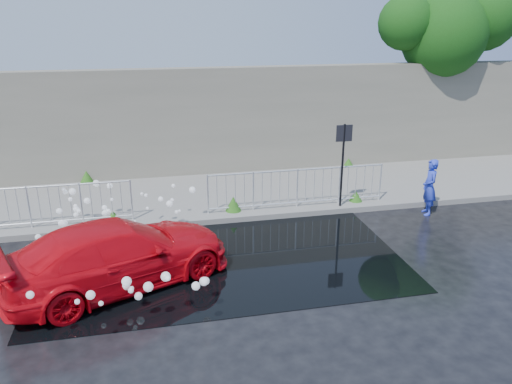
# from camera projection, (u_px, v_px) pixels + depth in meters

# --- Properties ---
(ground) EXTENTS (90.00, 90.00, 0.00)m
(ground) POSITION_uv_depth(u_px,v_px,m) (205.00, 280.00, 10.44)
(ground) COLOR black
(ground) RESTS_ON ground
(pavement) EXTENTS (30.00, 4.00, 0.15)m
(pavement) POSITION_uv_depth(u_px,v_px,m) (185.00, 197.00, 15.02)
(pavement) COLOR gray
(pavement) RESTS_ON ground
(curb) EXTENTS (30.00, 0.25, 0.16)m
(curb) POSITION_uv_depth(u_px,v_px,m) (191.00, 222.00, 13.17)
(curb) COLOR gray
(curb) RESTS_ON ground
(retaining_wall) EXTENTS (30.00, 0.60, 3.50)m
(retaining_wall) POSITION_uv_depth(u_px,v_px,m) (177.00, 123.00, 16.43)
(retaining_wall) COLOR #686558
(retaining_wall) RESTS_ON pavement
(puddle) EXTENTS (8.00, 5.00, 0.01)m
(puddle) POSITION_uv_depth(u_px,v_px,m) (221.00, 256.00, 11.45)
(puddle) COLOR black
(puddle) RESTS_ON ground
(sign_post) EXTENTS (0.45, 0.06, 2.50)m
(sign_post) POSITION_uv_depth(u_px,v_px,m) (343.00, 152.00, 13.55)
(sign_post) COLOR black
(sign_post) RESTS_ON ground
(tree) EXTENTS (5.16, 3.03, 6.42)m
(tree) POSITION_uv_depth(u_px,v_px,m) (450.00, 28.00, 17.60)
(tree) COLOR #332114
(tree) RESTS_ON ground
(railing_left) EXTENTS (5.05, 0.05, 1.10)m
(railing_left) POSITION_uv_depth(u_px,v_px,m) (29.00, 206.00, 12.47)
(railing_left) COLOR silver
(railing_left) RESTS_ON pavement
(railing_right) EXTENTS (5.05, 0.05, 1.10)m
(railing_right) POSITION_uv_depth(u_px,v_px,m) (297.00, 187.00, 13.88)
(railing_right) COLOR silver
(railing_right) RESTS_ON pavement
(weeds) EXTENTS (12.17, 3.93, 0.41)m
(weeds) POSITION_uv_depth(u_px,v_px,m) (179.00, 195.00, 14.43)
(weeds) COLOR #235316
(weeds) RESTS_ON pavement
(water_spray) EXTENTS (3.73, 5.71, 1.13)m
(water_spray) POSITION_uv_depth(u_px,v_px,m) (123.00, 231.00, 11.00)
(water_spray) COLOR white
(water_spray) RESTS_ON ground
(red_car) EXTENTS (5.01, 3.60, 1.35)m
(red_car) POSITION_uv_depth(u_px,v_px,m) (118.00, 254.00, 10.09)
(red_car) COLOR red
(red_car) RESTS_ON ground
(person) EXTENTS (0.49, 0.64, 1.57)m
(person) POSITION_uv_depth(u_px,v_px,m) (430.00, 187.00, 13.68)
(person) COLOR blue
(person) RESTS_ON ground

